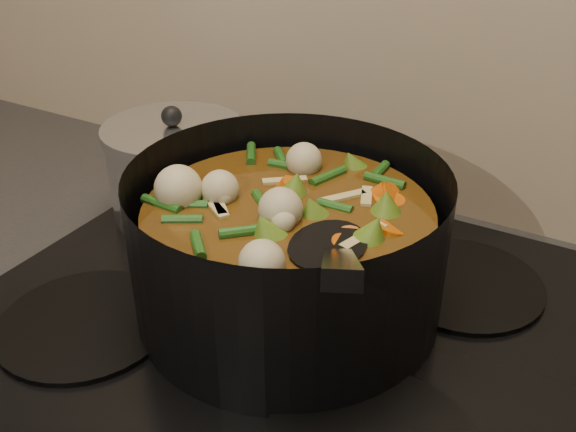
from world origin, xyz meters
The scene contains 3 objects.
stovetop centered at (0.00, 1.93, 0.92)m, with size 0.62×0.54×0.03m.
stockpot centered at (0.01, 1.93, 1.00)m, with size 0.39×0.42×0.24m.
saucepan centered at (-0.22, 2.04, 0.99)m, with size 0.18×0.18×0.15m.
Camera 1 is at (0.28, 1.45, 1.36)m, focal length 40.00 mm.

